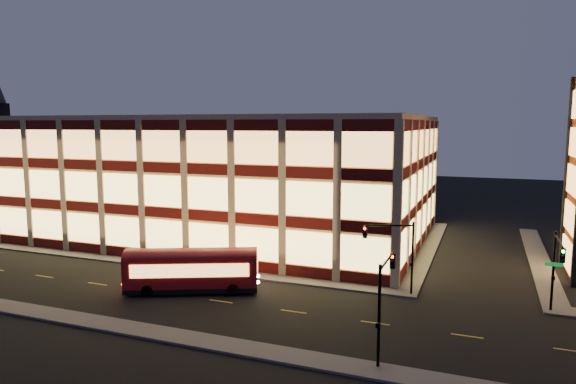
% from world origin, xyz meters
% --- Properties ---
extents(ground, '(200.00, 200.00, 0.00)m').
position_xyz_m(ground, '(0.00, 0.00, 0.00)').
color(ground, black).
rests_on(ground, ground).
extents(sidewalk_office_south, '(54.00, 2.00, 0.15)m').
position_xyz_m(sidewalk_office_south, '(-3.00, 1.00, 0.07)').
color(sidewalk_office_south, '#514F4C').
rests_on(sidewalk_office_south, ground).
extents(sidewalk_office_east, '(2.00, 30.00, 0.15)m').
position_xyz_m(sidewalk_office_east, '(23.00, 17.00, 0.07)').
color(sidewalk_office_east, '#514F4C').
rests_on(sidewalk_office_east, ground).
extents(sidewalk_tower_west, '(2.00, 30.00, 0.15)m').
position_xyz_m(sidewalk_tower_west, '(34.00, 17.00, 0.07)').
color(sidewalk_tower_west, '#514F4C').
rests_on(sidewalk_tower_west, ground).
extents(sidewalk_near, '(100.00, 2.00, 0.15)m').
position_xyz_m(sidewalk_near, '(0.00, -13.00, 0.07)').
color(sidewalk_near, '#514F4C').
rests_on(sidewalk_near, ground).
extents(office_building, '(50.45, 30.45, 14.50)m').
position_xyz_m(office_building, '(-2.91, 16.91, 7.25)').
color(office_building, tan).
rests_on(office_building, ground).
extents(traffic_signal_far, '(3.79, 1.87, 6.00)m').
position_xyz_m(traffic_signal_far, '(22.21, 0.24, 4.11)').
color(traffic_signal_far, black).
rests_on(traffic_signal_far, ground).
extents(traffic_signal_right, '(1.20, 4.37, 6.00)m').
position_xyz_m(traffic_signal_right, '(33.50, -0.62, 4.10)').
color(traffic_signal_right, black).
rests_on(traffic_signal_right, ground).
extents(traffic_signal_near, '(0.32, 4.45, 6.00)m').
position_xyz_m(traffic_signal_near, '(23.50, -11.03, 4.13)').
color(traffic_signal_near, black).
rests_on(traffic_signal_near, ground).
extents(trolley_bus, '(10.79, 6.81, 3.60)m').
position_xyz_m(trolley_bus, '(6.64, -4.70, 2.00)').
color(trolley_bus, '#950809').
rests_on(trolley_bus, ground).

